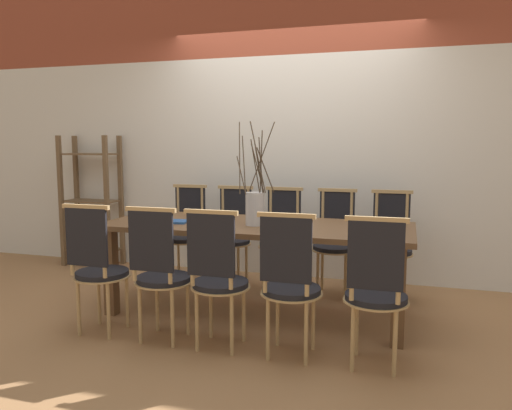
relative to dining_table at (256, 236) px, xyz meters
The scene contains 16 objects.
ground_plane 0.64m from the dining_table, ahead, with size 16.00×16.00×0.00m, color #9E7047.
wall_rear 1.58m from the dining_table, 90.00° to the left, with size 12.00×0.06×3.20m.
dining_table is the anchor object (origin of this frame).
chair_near_leftend 1.22m from the dining_table, 142.13° to the right, with size 0.40×0.40×0.96m.
chair_near_left 0.88m from the dining_table, 121.84° to the right, with size 0.40×0.40×0.96m.
chair_near_center 0.76m from the dining_table, 92.94° to the right, with size 0.40×0.40×0.96m.
chair_near_right 0.88m from the dining_table, 58.83° to the right, with size 0.40×0.40×0.96m.
chair_near_rightend 1.24m from the dining_table, 37.18° to the right, with size 0.40×0.40×0.96m.
chair_far_leftend 1.22m from the dining_table, 142.16° to the left, with size 0.40×0.40×0.96m.
chair_far_left 0.89m from the dining_table, 122.32° to the left, with size 0.40×0.40×0.96m.
chair_far_center 0.76m from the dining_table, 88.40° to the left, with size 0.40×0.40×0.96m.
chair_far_right 0.92m from the dining_table, 54.77° to the left, with size 0.40×0.40×0.96m.
chair_far_rightend 1.26m from the dining_table, 36.29° to the left, with size 0.40×0.40×0.96m.
vase_centerpiece 0.25m from the dining_table, 80.43° to the right, with size 0.30×0.29×0.80m.
book_stack 0.66m from the dining_table, 168.22° to the right, with size 0.22×0.17×0.02m.
shelving_rack 2.47m from the dining_table, 155.35° to the left, with size 0.63×0.32×1.45m.
Camera 1 is at (1.14, -3.73, 1.38)m, focal length 35.00 mm.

